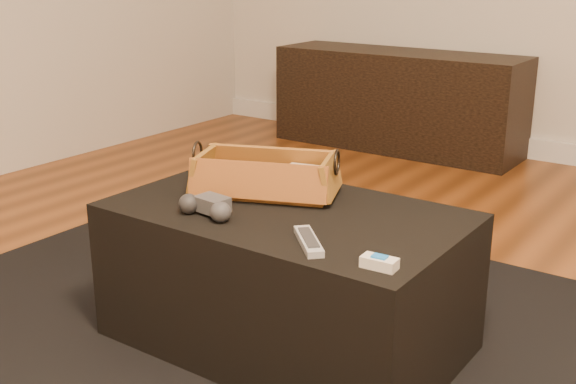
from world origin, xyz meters
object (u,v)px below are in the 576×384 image
Objects in this scene: media_cabinet at (398,100)px; wicker_basket at (266,178)px; silver_remote at (309,241)px; game_controller at (208,206)px; tv_remote at (257,186)px; cream_gadget at (379,262)px; ottoman at (286,276)px.

media_cabinet is 3.11× the size of wicker_basket.
game_controller is at bearing 177.95° from silver_remote.
tv_remote is 0.62m from cream_gadget.
cream_gadget is (0.56, -0.04, -0.01)m from game_controller.
silver_remote is at bearing -67.88° from media_cabinet.
wicker_basket is 0.26m from game_controller.
cream_gadget is (0.56, -0.27, -0.01)m from tv_remote.
wicker_basket is 5.59× the size of cream_gadget.
wicker_basket is at bearing 151.80° from cream_gadget.
silver_remote is (0.20, -0.19, 0.22)m from ottoman.
game_controller is 0.56m from cream_gadget.
wicker_basket is at bearing 30.87° from tv_remote.
ottoman is 0.28m from tv_remote.
silver_remote is at bearing -38.68° from wicker_basket.
tv_remote reaches higher than cream_gadget.
tv_remote is 0.04m from wicker_basket.
wicker_basket reaches higher than ottoman.
tv_remote is at bearing -73.40° from media_cabinet.
tv_remote is at bearing 158.97° from ottoman.
tv_remote is at bearing 144.97° from silver_remote.
media_cabinet is at bearing 112.12° from silver_remote.
game_controller is (-0.01, -0.25, -0.02)m from wicker_basket.
silver_remote is at bearing 172.98° from cream_gadget.
ottoman is 5.67× the size of game_controller.
ottoman is at bearing 152.74° from cream_gadget.
media_cabinet is 2.61m from game_controller.
tv_remote is 0.47× the size of wicker_basket.
cream_gadget is at bearing -7.02° from silver_remote.
wicker_basket is at bearing 141.32° from silver_remote.
silver_remote is at bearing -2.05° from game_controller.
tv_remote is 1.43× the size of silver_remote.
media_cabinet is at bearing 78.77° from tv_remote.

